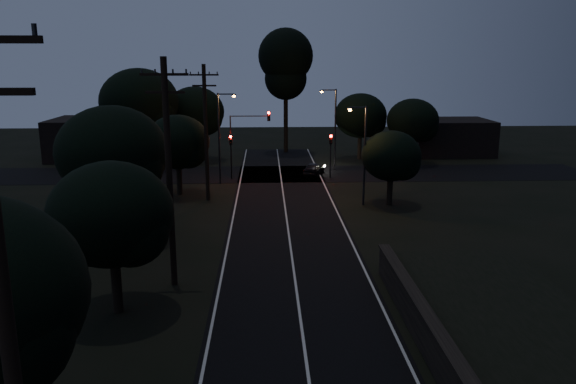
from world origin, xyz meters
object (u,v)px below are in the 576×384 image
streetlight_a (221,132)px  utility_pole_mid (169,171)px  utility_pole_far (206,131)px  signal_mast (249,132)px  tall_pine (286,63)px  streetlight_b (333,124)px  signal_right (331,148)px  utility_pole_near (7,332)px  streetlight_c (363,149)px  signal_left (231,149)px  car (314,169)px

streetlight_a → utility_pole_mid: bearing=-91.7°
utility_pole_far → signal_mast: 8.64m
tall_pine → streetlight_b: bearing=-68.6°
streetlight_b → utility_pole_far: bearing=-133.3°
utility_pole_far → streetlight_b: size_ratio=1.31×
utility_pole_far → signal_right: (10.60, 7.99, -2.65)m
utility_pole_near → streetlight_a: utility_pole_near is taller
utility_pole_near → utility_pole_far: 34.01m
signal_mast → tall_pine: bearing=75.4°
utility_pole_mid → tall_pine: 40.87m
utility_pole_far → streetlight_c: bearing=-9.6°
utility_pole_mid → utility_pole_far: utility_pole_mid is taller
signal_left → streetlight_a: 2.77m
signal_left → streetlight_a: bearing=-109.6°
signal_left → streetlight_b: size_ratio=0.51×
streetlight_c → streetlight_b: bearing=92.1°
utility_pole_far → signal_left: utility_pole_far is taller
utility_pole_near → car: bearing=78.1°
utility_pole_mid → signal_left: utility_pole_mid is taller
signal_mast → signal_right: bearing=-0.0°
utility_pole_far → signal_left: (1.40, 7.99, -2.65)m
car → streetlight_a: bearing=44.4°
utility_pole_near → utility_pole_far: (0.00, 34.00, -0.76)m
signal_left → streetlight_b: bearing=22.0°
streetlight_a → streetlight_c: size_ratio=1.07×
utility_pole_near → utility_pole_far: utility_pole_near is taller
signal_left → streetlight_c: (10.43, -9.99, 1.51)m
signal_right → streetlight_a: bearing=-168.7°
utility_pole_far → signal_left: 8.53m
streetlight_c → utility_pole_mid: bearing=-128.3°
streetlight_a → streetlight_b: size_ratio=1.00×
signal_left → signal_mast: 2.26m
signal_left → signal_right: 9.20m
utility_pole_near → signal_left: size_ratio=2.93×
utility_pole_mid → signal_mast: size_ratio=1.76×
utility_pole_near → utility_pole_mid: (0.00, 17.00, -0.51)m
signal_right → streetlight_c: 10.18m
streetlight_b → car: bearing=-130.2°
utility_pole_mid → signal_left: size_ratio=2.68×
tall_pine → streetlight_b: (4.31, -11.00, -5.69)m
tall_pine → signal_right: tall_pine is taller
signal_left → car: bearing=11.0°
utility_pole_near → signal_left: 42.15m
signal_right → streetlight_c: size_ratio=0.55×
signal_right → streetlight_b: streetlight_b is taller
signal_right → car: bearing=132.7°
signal_left → signal_right: same height
signal_mast → streetlight_a: streetlight_a is taller
utility_pole_far → signal_mast: size_ratio=1.68×
utility_pole_far → car: (9.20, 9.51, -4.90)m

